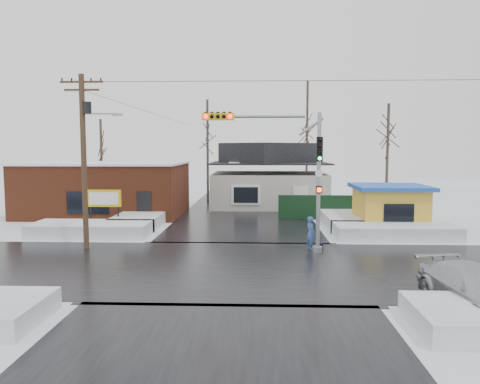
{
  "coord_description": "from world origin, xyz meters",
  "views": [
    {
      "loc": [
        0.97,
        -20.32,
        5.26
      ],
      "look_at": [
        0.07,
        3.56,
        3.0
      ],
      "focal_mm": 35.0,
      "sensor_mm": 36.0,
      "label": 1
    }
  ],
  "objects_px": {
    "traffic_signal": "(287,162)",
    "car": "(474,289)",
    "marquee_sign": "(104,199)",
    "pedestrian": "(311,234)",
    "utility_pole": "(85,151)",
    "kiosk": "(390,207)"
  },
  "relations": [
    {
      "from": "marquee_sign",
      "to": "pedestrian",
      "type": "distance_m",
      "value": 14.1
    },
    {
      "from": "kiosk",
      "to": "car",
      "type": "relative_size",
      "value": 0.95
    },
    {
      "from": "utility_pole",
      "to": "pedestrian",
      "type": "height_order",
      "value": "utility_pole"
    },
    {
      "from": "traffic_signal",
      "to": "pedestrian",
      "type": "xyz_separation_m",
      "value": [
        1.26,
        0.48,
        -3.67
      ]
    },
    {
      "from": "utility_pole",
      "to": "marquee_sign",
      "type": "height_order",
      "value": "utility_pole"
    },
    {
      "from": "kiosk",
      "to": "traffic_signal",
      "type": "bearing_deg",
      "value": -135.16
    },
    {
      "from": "traffic_signal",
      "to": "pedestrian",
      "type": "relative_size",
      "value": 4.01
    },
    {
      "from": "traffic_signal",
      "to": "kiosk",
      "type": "bearing_deg",
      "value": 44.84
    },
    {
      "from": "kiosk",
      "to": "car",
      "type": "distance_m",
      "value": 15.4
    },
    {
      "from": "traffic_signal",
      "to": "marquee_sign",
      "type": "height_order",
      "value": "traffic_signal"
    },
    {
      "from": "traffic_signal",
      "to": "car",
      "type": "relative_size",
      "value": 1.45
    },
    {
      "from": "utility_pole",
      "to": "car",
      "type": "distance_m",
      "value": 18.72
    },
    {
      "from": "utility_pole",
      "to": "car",
      "type": "height_order",
      "value": "utility_pole"
    },
    {
      "from": "marquee_sign",
      "to": "pedestrian",
      "type": "xyz_separation_m",
      "value": [
        12.69,
        -6.05,
        -1.05
      ]
    },
    {
      "from": "traffic_signal",
      "to": "pedestrian",
      "type": "height_order",
      "value": "traffic_signal"
    },
    {
      "from": "utility_pole",
      "to": "marquee_sign",
      "type": "xyz_separation_m",
      "value": [
        -1.07,
        5.99,
        -3.19
      ]
    },
    {
      "from": "marquee_sign",
      "to": "car",
      "type": "bearing_deg",
      "value": -41.06
    },
    {
      "from": "utility_pole",
      "to": "car",
      "type": "xyz_separation_m",
      "value": [
        15.92,
        -8.81,
        -4.41
      ]
    },
    {
      "from": "car",
      "to": "kiosk",
      "type": "bearing_deg",
      "value": 74.95
    },
    {
      "from": "marquee_sign",
      "to": "kiosk",
      "type": "xyz_separation_m",
      "value": [
        18.5,
        0.5,
        -0.46
      ]
    },
    {
      "from": "utility_pole",
      "to": "marquee_sign",
      "type": "distance_m",
      "value": 6.87
    },
    {
      "from": "kiosk",
      "to": "marquee_sign",
      "type": "bearing_deg",
      "value": -178.45
    }
  ]
}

